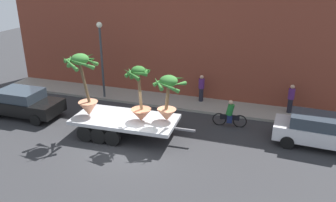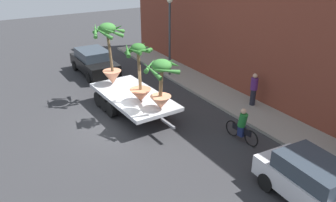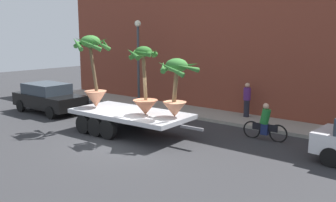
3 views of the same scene
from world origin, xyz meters
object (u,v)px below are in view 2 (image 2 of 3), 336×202
(potted_palm_rear, at_px, (139,77))
(potted_palm_middle, at_px, (161,83))
(pedestrian_near_gate, at_px, (254,89))
(potted_palm_front, at_px, (110,53))
(trailing_car, at_px, (94,62))
(street_lamp, at_px, (170,26))
(parked_car, at_px, (316,184))
(flatbed_trailer, at_px, (131,97))
(cyclist, at_px, (242,126))

(potted_palm_rear, bearing_deg, potted_palm_middle, 18.08)
(pedestrian_near_gate, bearing_deg, potted_palm_front, -128.38)
(trailing_car, bearing_deg, street_lamp, 52.24)
(parked_car, distance_m, pedestrian_near_gate, 7.45)
(flatbed_trailer, relative_size, parked_car, 1.50)
(potted_palm_rear, height_order, potted_palm_front, potted_palm_front)
(potted_palm_middle, height_order, parked_car, potted_palm_middle)
(potted_palm_rear, bearing_deg, pedestrian_near_gate, 72.57)
(flatbed_trailer, relative_size, potted_palm_middle, 2.69)
(street_lamp, bearing_deg, potted_palm_middle, -34.41)
(flatbed_trailer, xyz_separation_m, parked_car, (9.38, 1.97, 0.07))
(potted_palm_rear, relative_size, street_lamp, 0.57)
(potted_palm_rear, relative_size, cyclist, 1.51)
(potted_palm_front, height_order, cyclist, potted_palm_front)
(potted_palm_front, bearing_deg, parked_car, 11.39)
(potted_palm_middle, distance_m, parked_car, 7.32)
(parked_car, bearing_deg, flatbed_trailer, -168.16)
(flatbed_trailer, distance_m, potted_palm_middle, 2.82)
(street_lamp, bearing_deg, parked_car, -10.34)
(parked_car, distance_m, trailing_car, 15.82)
(potted_palm_middle, height_order, potted_palm_front, potted_palm_front)
(potted_palm_front, bearing_deg, cyclist, 24.01)
(cyclist, bearing_deg, pedestrian_near_gate, 128.89)
(parked_car, bearing_deg, pedestrian_near_gate, 151.24)
(potted_palm_middle, distance_m, potted_palm_front, 4.21)
(cyclist, relative_size, pedestrian_near_gate, 1.08)
(potted_palm_front, bearing_deg, trailing_car, 172.02)
(potted_palm_front, distance_m, parked_car, 11.51)
(trailing_car, bearing_deg, potted_palm_middle, 0.09)
(potted_palm_middle, xyz_separation_m, cyclist, (2.72, 2.39, -1.56))
(parked_car, xyz_separation_m, trailing_car, (-15.73, -1.60, 0.00))
(street_lamp, bearing_deg, potted_palm_front, -71.09)
(flatbed_trailer, height_order, cyclist, cyclist)
(flatbed_trailer, bearing_deg, trailing_car, 176.69)
(flatbed_trailer, relative_size, potted_palm_front, 1.96)
(flatbed_trailer, bearing_deg, potted_palm_middle, 9.11)
(potted_palm_middle, bearing_deg, cyclist, 41.38)
(cyclist, bearing_deg, parked_car, -10.67)
(potted_palm_middle, bearing_deg, trailing_car, -179.91)
(potted_palm_rear, distance_m, trailing_car, 7.59)
(potted_palm_middle, bearing_deg, pedestrian_near_gate, 84.70)
(flatbed_trailer, relative_size, cyclist, 3.41)
(trailing_car, relative_size, street_lamp, 0.89)
(potted_palm_middle, height_order, street_lamp, street_lamp)
(trailing_car, bearing_deg, cyclist, 11.87)
(potted_palm_front, bearing_deg, pedestrian_near_gate, 51.62)
(trailing_car, xyz_separation_m, pedestrian_near_gate, (9.21, 5.18, 0.21))
(parked_car, bearing_deg, potted_palm_rear, -166.41)
(potted_palm_middle, bearing_deg, flatbed_trailer, -170.89)
(potted_palm_rear, bearing_deg, cyclist, 35.15)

